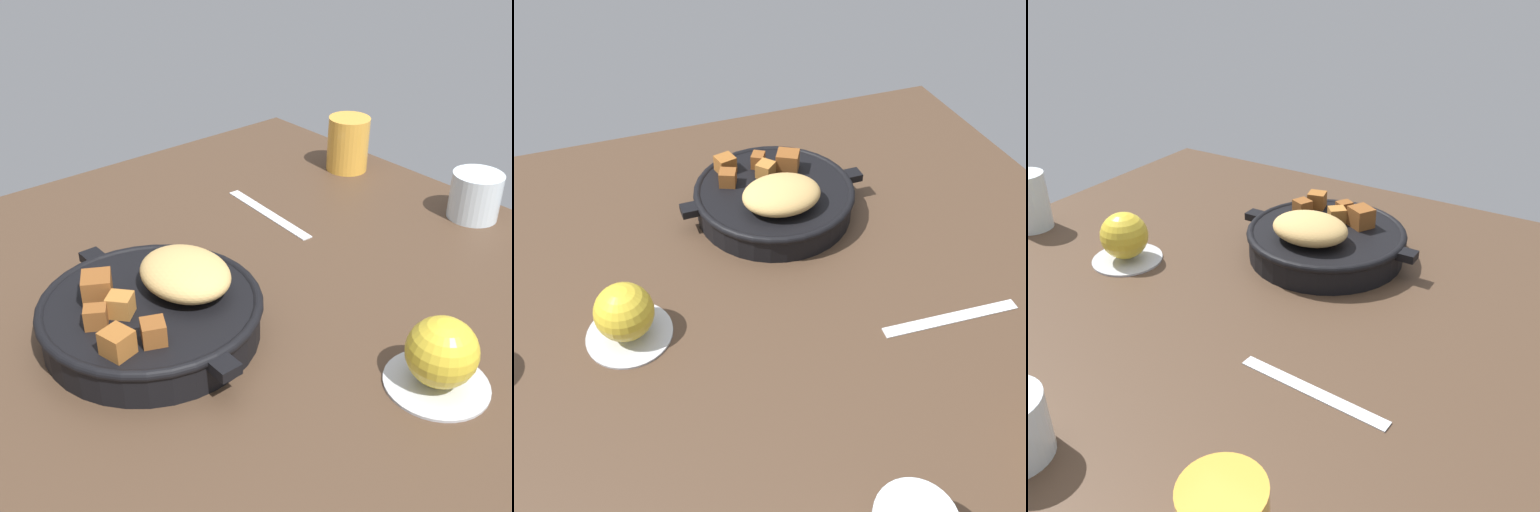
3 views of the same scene
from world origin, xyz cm
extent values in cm
cube|color=#473323|center=(0.00, 0.00, -1.20)|extent=(98.38, 87.97, 2.40)
cylinder|color=black|center=(-4.39, -13.57, 2.17)|extent=(23.75, 23.75, 4.35)
torus|color=black|center=(-4.39, -13.57, 4.00)|extent=(24.48, 24.48, 1.20)
cube|color=black|center=(8.70, -13.57, 3.69)|extent=(2.64, 2.40, 1.20)
cube|color=black|center=(-17.47, -13.57, 3.69)|extent=(2.64, 2.40, 1.20)
ellipsoid|color=tan|center=(-3.92, -9.22, 6.35)|extent=(11.50, 9.18, 4.00)
cube|color=#A86B2D|center=(-4.29, -17.15, 5.52)|extent=(3.45, 3.43, 2.34)
cube|color=brown|center=(-8.16, -17.71, 5.89)|extent=(4.45, 4.34, 3.08)
cube|color=brown|center=(1.84, -16.98, 5.53)|extent=(3.20, 3.16, 2.37)
cube|color=#935623|center=(1.15, -20.60, 5.64)|extent=(3.29, 3.16, 2.58)
cube|color=brown|center=(-4.07, -20.12, 5.49)|extent=(2.81, 2.94, 2.28)
cylinder|color=#B7BABF|center=(20.88, 3.67, 0.30)|extent=(10.63, 10.63, 0.60)
sphere|color=gold|center=(20.88, 3.67, 4.18)|extent=(7.16, 7.16, 7.16)
cube|color=silver|center=(-17.91, 14.88, 0.18)|extent=(18.43, 2.92, 0.36)
camera|label=1|loc=(47.96, -42.39, 45.33)|focal=46.60mm
camera|label=2|loc=(19.66, 51.40, 53.77)|focal=39.29mm
camera|label=3|loc=(-40.79, 57.78, 42.97)|focal=40.79mm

